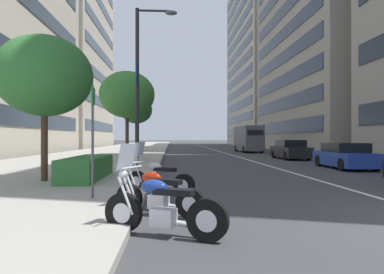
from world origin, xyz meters
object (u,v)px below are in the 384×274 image
(car_far_down_avenue, at_px, (290,150))
(street_lamp_with_banners, at_px, (143,72))
(street_tree_mid_sidewalk, at_px, (127,95))
(motorcycle_nearest_camera, at_px, (158,179))
(car_following_behind, at_px, (345,156))
(street_tree_by_lamp_post, at_px, (44,76))
(street_tree_far_plaza, at_px, (136,110))
(motorcycle_second_in_row, at_px, (157,194))
(parking_sign_by_curb, at_px, (93,131))
(delivery_van_ahead, at_px, (248,138))
(motorcycle_mid_row, at_px, (161,209))

(car_far_down_avenue, relative_size, street_lamp_with_banners, 0.60)
(street_lamp_with_banners, height_order, street_tree_mid_sidewalk, street_lamp_with_banners)
(motorcycle_nearest_camera, bearing_deg, car_following_behind, -107.49)
(car_far_down_avenue, bearing_deg, street_tree_by_lamp_post, 136.47)
(street_tree_far_plaza, bearing_deg, street_lamp_with_banners, -172.84)
(car_following_behind, bearing_deg, car_far_down_avenue, 2.87)
(car_following_behind, height_order, street_tree_mid_sidewalk, street_tree_mid_sidewalk)
(motorcycle_second_in_row, height_order, street_tree_by_lamp_post, street_tree_by_lamp_post)
(motorcycle_nearest_camera, xyz_separation_m, street_tree_by_lamp_post, (2.05, 3.86, 3.20))
(car_far_down_avenue, relative_size, parking_sign_by_curb, 1.72)
(delivery_van_ahead, height_order, street_tree_mid_sidewalk, street_tree_mid_sidewalk)
(street_lamp_with_banners, xyz_separation_m, street_tree_far_plaza, (13.33, 1.67, -0.82))
(motorcycle_mid_row, height_order, car_far_down_avenue, motorcycle_mid_row)
(street_tree_far_plaza, bearing_deg, street_tree_by_lamp_post, 176.27)
(car_following_behind, xyz_separation_m, street_tree_by_lamp_post, (-5.53, 13.16, 3.01))
(motorcycle_nearest_camera, relative_size, car_following_behind, 0.45)
(car_far_down_avenue, bearing_deg, motorcycle_second_in_row, 154.02)
(street_tree_mid_sidewalk, bearing_deg, street_tree_far_plaza, 1.79)
(motorcycle_second_in_row, bearing_deg, street_tree_mid_sidewalk, -50.70)
(motorcycle_mid_row, xyz_separation_m, street_tree_mid_sidewalk, (16.24, 2.62, 3.82))
(motorcycle_second_in_row, relative_size, motorcycle_nearest_camera, 0.97)
(parking_sign_by_curb, bearing_deg, motorcycle_mid_row, -148.43)
(street_tree_mid_sidewalk, bearing_deg, street_lamp_with_banners, -164.63)
(motorcycle_second_in_row, height_order, parking_sign_by_curb, parking_sign_by_curb)
(motorcycle_mid_row, relative_size, motorcycle_nearest_camera, 1.05)
(street_lamp_with_banners, xyz_separation_m, street_tree_by_lamp_post, (-4.89, 2.86, -1.12))
(motorcycle_nearest_camera, bearing_deg, street_tree_far_plaza, -49.15)
(delivery_van_ahead, relative_size, street_tree_mid_sidewalk, 1.06)
(car_far_down_avenue, bearing_deg, motorcycle_mid_row, 156.17)
(motorcycle_nearest_camera, distance_m, car_following_behind, 12.00)
(motorcycle_second_in_row, bearing_deg, street_tree_far_plaza, -53.45)
(motorcycle_mid_row, relative_size, parking_sign_by_curb, 0.75)
(parking_sign_by_curb, bearing_deg, street_lamp_with_banners, -3.53)
(motorcycle_second_in_row, xyz_separation_m, street_tree_by_lamp_post, (4.67, 3.93, 3.20))
(car_following_behind, height_order, street_tree_far_plaza, street_tree_far_plaza)
(delivery_van_ahead, relative_size, street_tree_far_plaza, 1.19)
(street_lamp_with_banners, bearing_deg, car_far_down_avenue, -50.24)
(motorcycle_mid_row, bearing_deg, motorcycle_second_in_row, -59.87)
(motorcycle_second_in_row, distance_m, street_lamp_with_banners, 10.55)
(motorcycle_nearest_camera, xyz_separation_m, car_far_down_avenue, (15.37, -9.14, 0.23))
(motorcycle_nearest_camera, bearing_deg, motorcycle_mid_row, 126.17)
(motorcycle_second_in_row, height_order, car_far_down_avenue, motorcycle_second_in_row)
(motorcycle_second_in_row, height_order, street_tree_far_plaza, street_tree_far_plaza)
(street_tree_by_lamp_post, height_order, street_tree_far_plaza, street_tree_far_plaza)
(street_tree_far_plaza, bearing_deg, car_far_down_avenue, -112.52)
(street_tree_by_lamp_post, distance_m, street_tree_mid_sidewalk, 10.17)
(motorcycle_second_in_row, distance_m, delivery_van_ahead, 31.22)
(motorcycle_second_in_row, height_order, delivery_van_ahead, delivery_van_ahead)
(car_following_behind, relative_size, street_lamp_with_banners, 0.56)
(delivery_van_ahead, relative_size, parking_sign_by_curb, 2.21)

